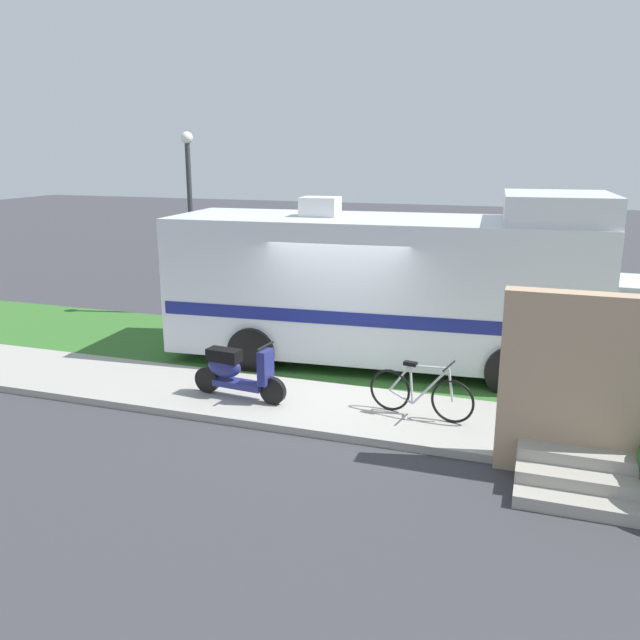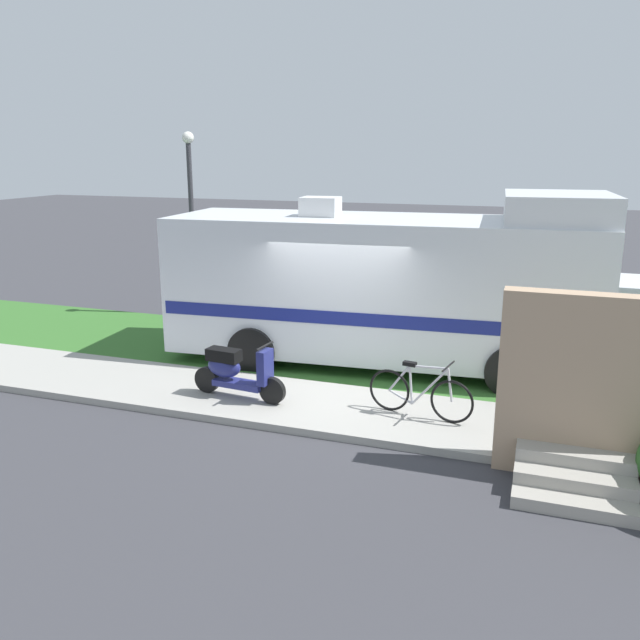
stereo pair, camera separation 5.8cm
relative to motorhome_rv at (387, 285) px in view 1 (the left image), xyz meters
The scene contains 10 objects.
ground_plane 2.24m from the motorhome_rv, 111.68° to the right, with size 80.00×80.00×0.00m, color #38383D.
sidewalk 3.13m from the motorhome_rv, 102.34° to the right, with size 24.00×2.00×0.12m.
grass_strip 1.65m from the motorhome_rv, behind, with size 24.00×3.40×0.08m.
motorhome_rv is the anchor object (origin of this frame).
scooter 3.52m from the motorhome_rv, 122.85° to the right, with size 1.69×0.51×0.97m.
bicycle 3.09m from the motorhome_rv, 66.02° to the right, with size 1.65×0.52×0.89m.
pickup_truck_near 5.34m from the motorhome_rv, 67.22° to the left, with size 5.18×2.21×1.87m.
porch_steps 5.08m from the motorhome_rv, 48.22° to the right, with size 2.00×1.26×2.40m.
bottle_green 4.50m from the motorhome_rv, 42.29° to the right, with size 0.07×0.07×0.25m.
street_lamp_post 5.89m from the motorhome_rv, 158.38° to the left, with size 0.28×0.28×4.48m.
Camera 1 is at (3.36, -10.56, 4.08)m, focal length 37.04 mm.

